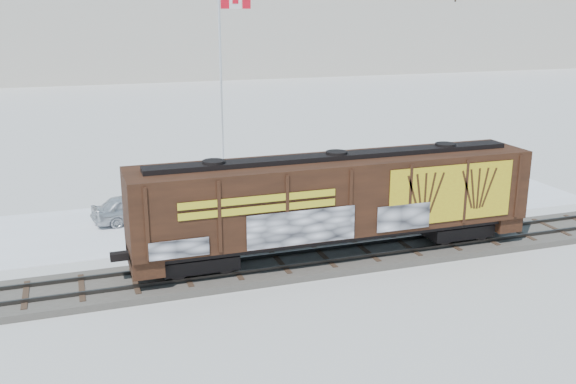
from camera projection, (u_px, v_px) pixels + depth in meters
name	position (u px, v px, depth m)	size (l,w,h in m)	color
ground	(280.00, 268.00, 27.10)	(500.00, 500.00, 0.00)	white
rail_track	(280.00, 265.00, 27.06)	(50.00, 3.40, 0.43)	#59544C
parking_strip	(236.00, 216.00, 33.92)	(40.00, 8.00, 0.03)	white
hopper_railcar	(336.00, 198.00, 27.09)	(17.31, 3.06, 4.34)	black
flagpole	(224.00, 119.00, 37.57)	(2.30, 0.90, 11.80)	silver
car_silver	(134.00, 207.00, 32.96)	(1.70, 4.22, 1.44)	silver
car_white	(324.00, 206.00, 33.26)	(1.49, 4.26, 1.40)	white
car_dark	(285.00, 209.00, 32.56)	(2.11, 5.19, 1.51)	black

